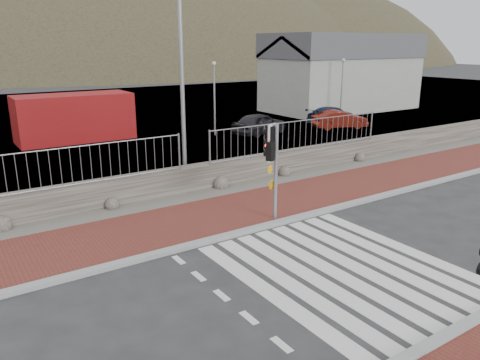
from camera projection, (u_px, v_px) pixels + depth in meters
ground at (342, 268)px, 10.95m from camera, size 220.00×220.00×0.00m
sidewalk_far at (237, 211)px, 14.54m from camera, size 40.00×3.00×0.08m
kerb_near at (461, 328)px, 8.54m from camera, size 40.00×0.25×0.12m
kerb_far at (265, 226)px, 13.33m from camera, size 40.00×0.25×0.12m
zebra_crossing at (342, 268)px, 10.95m from camera, size 4.62×5.60×0.01m
gravel_strip at (205, 195)px, 16.14m from camera, size 40.00×1.50×0.06m
stone_wall at (194, 178)px, 16.66m from camera, size 40.00×0.60×0.90m
railing at (194, 141)px, 16.15m from camera, size 18.07×0.07×1.22m
quay at (56, 118)px, 33.24m from camera, size 120.00×40.00×0.50m
harbor_building at (342, 72)px, 36.68m from camera, size 12.20×6.20×5.80m
hills_backdrop at (31, 194)px, 91.21m from camera, size 254.00×90.00×100.00m
traffic_signal_far at (276, 152)px, 13.27m from camera, size 0.71×0.48×2.91m
streetlight at (184, 49)px, 16.21m from camera, size 1.76×0.84×8.70m
shipping_container at (74, 117)px, 25.12m from camera, size 5.97×2.50×2.48m
car_a at (259, 123)px, 26.99m from camera, size 3.95×2.43×1.25m
car_b at (340, 120)px, 28.84m from camera, size 3.59×2.24×1.12m
car_c at (332, 115)px, 30.47m from camera, size 4.14×2.28×1.13m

